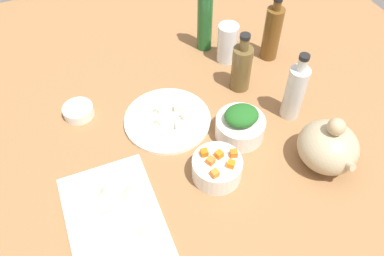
{
  "coord_description": "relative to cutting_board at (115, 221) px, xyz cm",
  "views": [
    {
      "loc": [
        64.71,
        -26.95,
        90.11
      ],
      "look_at": [
        0.0,
        0.0,
        8.0
      ],
      "focal_mm": 36.63,
      "sensor_mm": 36.0,
      "label": 1
    }
  ],
  "objects": [
    {
      "name": "dumpling_2",
      "position": [
        -7.33,
        -0.39,
        1.81
      ],
      "size": [
        4.51,
        3.87,
        2.63
      ],
      "primitive_type": "pyramid",
      "rotation": [
        0.0,
        0.0,
        0.02
      ],
      "color": "beige",
      "rests_on": "cutting_board"
    },
    {
      "name": "bottle_1",
      "position": [
        -31.1,
        49.54,
        7.67
      ],
      "size": [
        6.22,
        6.22,
        20.08
      ],
      "color": "brown",
      "rests_on": "tabletop"
    },
    {
      "name": "carrot_cube_0",
      "position": [
        -3.21,
        26.6,
        6.57
      ],
      "size": [
        2.4,
        2.4,
        1.8
      ],
      "primitive_type": "cube",
      "rotation": [
        0.0,
        0.0,
        2.01
      ],
      "color": "orange",
      "rests_on": "bowl_carrots"
    },
    {
      "name": "dumpling_3",
      "position": [
        7.65,
        4.65,
        1.75
      ],
      "size": [
        8.27,
        8.29,
        2.51
      ],
      "primitive_type": "pyramid",
      "rotation": [
        0.0,
        0.0,
        0.82
      ],
      "color": "beige",
      "rests_on": "cutting_board"
    },
    {
      "name": "tofu_cube_3",
      "position": [
        -27.67,
        26.88,
        1.8
      ],
      "size": [
        2.82,
        2.82,
        2.2
      ],
      "primitive_type": "cube",
      "rotation": [
        0.0,
        0.0,
        2.79
      ],
      "color": "#F7ECCE",
      "rests_on": "plate_tofu"
    },
    {
      "name": "dumpling_1",
      "position": [
        -0.85,
        -1.22,
        1.72
      ],
      "size": [
        7.75,
        7.82,
        2.43
      ],
      "primitive_type": "pyramid",
      "rotation": [
        0.0,
        0.0,
        4.01
      ],
      "color": "beige",
      "rests_on": "cutting_board"
    },
    {
      "name": "bowl_greens",
      "position": [
        -13.18,
        40.34,
        2.56
      ],
      "size": [
        13.96,
        13.96,
        6.13
      ],
      "primitive_type": "cylinder",
      "color": "white",
      "rests_on": "tabletop"
    },
    {
      "name": "drinking_glass_0",
      "position": [
        -44.84,
        51.59,
        6.29
      ],
      "size": [
        6.7,
        6.7,
        13.59
      ],
      "primitive_type": "cylinder",
      "color": "white",
      "rests_on": "tabletop"
    },
    {
      "name": "plate_tofu",
      "position": [
        -25.92,
        23.07,
        0.1
      ],
      "size": [
        25.63,
        25.63,
        1.2
      ],
      "primitive_type": "cylinder",
      "color": "white",
      "rests_on": "tabletop"
    },
    {
      "name": "bottle_2",
      "position": [
        -14.61,
        57.96,
        8.83
      ],
      "size": [
        5.72,
        5.72,
        22.4
      ],
      "color": "silver",
      "rests_on": "tabletop"
    },
    {
      "name": "carrot_cube_3",
      "position": [
        -3.12,
        32.98,
        6.57
      ],
      "size": [
        2.15,
        2.15,
        1.8
      ],
      "primitive_type": "cube",
      "rotation": [
        0.0,
        0.0,
        1.35
      ],
      "color": "orange",
      "rests_on": "bowl_carrots"
    },
    {
      "name": "carrot_cube_4",
      "position": [
        0.59,
        25.99,
        6.57
      ],
      "size": [
        2.1,
        2.1,
        1.8
      ],
      "primitive_type": "cube",
      "rotation": [
        0.0,
        0.0,
        0.18
      ],
      "color": "orange",
      "rests_on": "bowl_carrots"
    },
    {
      "name": "bowl_carrots",
      "position": [
        -3.04,
        28.43,
        2.58
      ],
      "size": [
        13.04,
        13.04,
        6.17
      ],
      "primitive_type": "cylinder",
      "color": "white",
      "rests_on": "tabletop"
    },
    {
      "name": "tabletop",
      "position": [
        -16.69,
        27.11,
        -2.0
      ],
      "size": [
        190.0,
        190.0,
        3.0
      ],
      "primitive_type": "cube",
      "color": "#93673E",
      "rests_on": "ground"
    },
    {
      "name": "tofu_cube_0",
      "position": [
        -24.89,
        20.47,
        1.8
      ],
      "size": [
        3.02,
        3.02,
        2.2
      ],
      "primitive_type": "cube",
      "rotation": [
        0.0,
        0.0,
        0.54
      ],
      "color": "#FCEECF",
      "rests_on": "plate_tofu"
    },
    {
      "name": "tofu_cube_1",
      "position": [
        -23.89,
        28.01,
        1.8
      ],
      "size": [
        2.28,
        2.28,
        2.2
      ],
      "primitive_type": "cube",
      "rotation": [
        0.0,
        0.0,
        3.1
      ],
      "color": "white",
      "rests_on": "plate_tofu"
    },
    {
      "name": "cutting_board",
      "position": [
        0.0,
        0.0,
        0.0
      ],
      "size": [
        34.06,
        22.7,
        1.0
      ],
      "primitive_type": "cube",
      "rotation": [
        0.0,
        0.0,
        -0.01
      ],
      "color": "silver",
      "rests_on": "tabletop"
    },
    {
      "name": "teapot",
      "position": [
        3.91,
        57.05,
        5.94
      ],
      "size": [
        17.75,
        15.65,
        16.5
      ],
      "color": "tan",
      "rests_on": "tabletop"
    },
    {
      "name": "carrot_cube_2",
      "position": [
        -4.25,
        29.41,
        6.57
      ],
      "size": [
        2.25,
        2.25,
        1.8
      ],
      "primitive_type": "cube",
      "rotation": [
        0.0,
        0.0,
        1.87
      ],
      "color": "orange",
      "rests_on": "bowl_carrots"
    },
    {
      "name": "tofu_cube_4",
      "position": [
        -21.14,
        25.1,
        1.8
      ],
      "size": [
        2.92,
        2.92,
        2.2
      ],
      "primitive_type": "cube",
      "rotation": [
        0.0,
        0.0,
        1.14
      ],
      "color": "white",
      "rests_on": "plate_tofu"
    },
    {
      "name": "bottle_0",
      "position": [
        -40.83,
        65.69,
        9.28
      ],
      "size": [
        5.77,
        5.77,
        22.73
      ],
      "color": "brown",
      "rests_on": "tabletop"
    },
    {
      "name": "chopped_greens_mound",
      "position": [
        -13.18,
        40.34,
        7.69
      ],
      "size": [
        9.22,
        10.38,
        4.14
      ],
      "primitive_type": "ellipsoid",
      "rotation": [
        0.0,
        0.0,
        1.47
      ],
      "color": "#216021",
      "rests_on": "bowl_greens"
    },
    {
      "name": "carrot_cube_5",
      "position": [
        -0.35,
        30.85,
        6.57
      ],
      "size": [
        2.54,
        2.54,
        1.8
      ],
      "primitive_type": "cube",
      "rotation": [
        0.0,
        0.0,
        0.83
      ],
      "color": "orange",
      "rests_on": "bowl_carrots"
    },
    {
      "name": "bottle_3",
      "position": [
        -53.96,
        47.29,
        10.49
      ],
      "size": [
        5.1,
        5.1,
        26.11
      ],
      "color": "#205C28",
      "rests_on": "tabletop"
    },
    {
      "name": "tofu_cube_2",
      "position": [
        -29.3,
        21.77,
        1.8
      ],
      "size": [
        3.0,
        3.0,
        2.2
      ],
      "primitive_type": "cube",
      "rotation": [
        0.0,
        0.0,
        2.09
      ],
      "color": "white",
      "rests_on": "plate_tofu"
    },
    {
      "name": "dumpling_0",
      "position": [
        -5.4,
        5.11,
        2.0
      ],
      "size": [
        5.18,
        5.12,
        3.0
      ],
      "primitive_type": "pyramid",
      "rotation": [
        0.0,
        0.0,
        5.99
      ],
      "color": "beige",
      "rests_on": "cutting_board"
    },
    {
      "name": "bowl_small_side",
      "position": [
        -38.62,
        -0.55,
        1.06
      ],
      "size": [
        9.0,
        9.0,
        3.12
      ],
      "primitive_type": "cylinder",
      "color": "white",
      "rests_on": "tabletop"
    },
    {
      "name": "carrot_cube_1",
      "position": [
        -6.22,
        26.15,
        6.57
      ],
      "size": [
        1.93,
        1.93,
        1.8
      ],
      "primitive_type": "cube",
      "rotation": [
        0.0,
        0.0,
        1.5
      ],
      "color": "orange",
      "rests_on": "bowl_carrots"
    }
  ]
}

